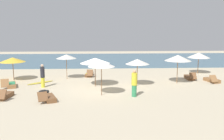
# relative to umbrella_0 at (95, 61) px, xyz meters

# --- Properties ---
(ground_plane) EXTENTS (60.00, 60.00, 0.00)m
(ground_plane) POSITION_rel_umbrella_0_xyz_m (-0.09, -0.53, -2.01)
(ground_plane) COLOR beige
(ocean_water) EXTENTS (48.00, 16.00, 0.06)m
(ocean_water) POSITION_rel_umbrella_0_xyz_m (-0.09, 16.47, -1.98)
(ocean_water) COLOR #476B7F
(ocean_water) RESTS_ON ground_plane
(umbrella_0) EXTENTS (2.30, 2.30, 2.21)m
(umbrella_0) POSITION_rel_umbrella_0_xyz_m (0.00, 0.00, 0.00)
(umbrella_0) COLOR brown
(umbrella_0) RESTS_ON ground_plane
(umbrella_1) EXTENTS (1.78, 1.78, 2.20)m
(umbrella_1) POSITION_rel_umbrella_0_xyz_m (-2.59, 2.91, 0.01)
(umbrella_1) COLOR olive
(umbrella_1) RESTS_ON ground_plane
(umbrella_2) EXTENTS (2.13, 2.13, 2.34)m
(umbrella_2) POSITION_rel_umbrella_0_xyz_m (6.70, 0.75, 0.09)
(umbrella_2) COLOR olive
(umbrella_2) RESTS_ON ground_plane
(umbrella_3) EXTENTS (1.81, 1.81, 2.33)m
(umbrella_3) POSITION_rel_umbrella_0_xyz_m (0.48, -2.69, 0.14)
(umbrella_3) COLOR brown
(umbrella_3) RESTS_ON ground_plane
(umbrella_5) EXTENTS (1.85, 1.85, 2.12)m
(umbrella_5) POSITION_rel_umbrella_0_xyz_m (3.28, 0.00, -0.09)
(umbrella_5) COLOR olive
(umbrella_5) RESTS_ON ground_plane
(umbrella_6) EXTENTS (2.17, 2.17, 2.09)m
(umbrella_6) POSITION_rel_umbrella_0_xyz_m (10.15, 4.96, -0.17)
(umbrella_6) COLOR brown
(umbrella_6) RESTS_ON ground_plane
(umbrella_7) EXTENTS (2.14, 2.14, 2.01)m
(umbrella_7) POSITION_rel_umbrella_0_xyz_m (-7.12, 2.50, -0.20)
(umbrella_7) COLOR brown
(umbrella_7) RESTS_ON ground_plane
(lounger_0) EXTENTS (1.12, 1.74, 0.74)m
(lounger_0) POSITION_rel_umbrella_0_xyz_m (-6.49, 0.03, -1.83)
(lounger_0) COLOR olive
(lounger_0) RESTS_ON ground_plane
(lounger_1) EXTENTS (1.19, 1.80, 0.67)m
(lounger_1) POSITION_rel_umbrella_0_xyz_m (-2.83, -3.74, -1.84)
(lounger_1) COLOR brown
(lounger_1) RESTS_ON ground_plane
(lounger_2) EXTENTS (0.80, 1.72, 0.72)m
(lounger_2) POSITION_rel_umbrella_0_xyz_m (-5.81, -3.11, -1.84)
(lounger_2) COLOR brown
(lounger_2) RESTS_ON ground_plane
(lounger_3) EXTENTS (0.78, 1.73, 0.71)m
(lounger_3) POSITION_rel_umbrella_0_xyz_m (-0.65, 4.10, -1.83)
(lounger_3) COLOR brown
(lounger_3) RESTS_ON ground_plane
(lounger_4) EXTENTS (0.99, 1.78, 0.70)m
(lounger_4) POSITION_rel_umbrella_0_xyz_m (9.79, 1.01, -1.84)
(lounger_4) COLOR olive
(lounger_4) RESTS_ON ground_plane
(lounger_5) EXTENTS (0.70, 1.72, 0.70)m
(lounger_5) POSITION_rel_umbrella_0_xyz_m (8.33, 2.24, -1.84)
(lounger_5) COLOR brown
(lounger_5) RESTS_ON ground_plane
(person_0) EXTENTS (0.53, 0.53, 1.80)m
(person_0) POSITION_rel_umbrella_0_xyz_m (2.63, -3.08, -1.11)
(person_0) COLOR #338C59
(person_0) RESTS_ON ground_plane
(person_1) EXTENTS (0.44, 0.44, 1.79)m
(person_1) POSITION_rel_umbrella_0_xyz_m (-3.99, -0.21, -1.10)
(person_1) COLOR yellow
(person_1) RESTS_ON ground_plane
(dog) EXTENTS (0.79, 0.55, 0.36)m
(dog) POSITION_rel_umbrella_0_xyz_m (-3.43, -2.36, -1.82)
(dog) COLOR black
(dog) RESTS_ON ground_plane
(surfboard) EXTENTS (2.05, 1.86, 0.07)m
(surfboard) POSITION_rel_umbrella_0_xyz_m (-4.56, 1.32, -1.97)
(surfboard) COLOR gold
(surfboard) RESTS_ON ground_plane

